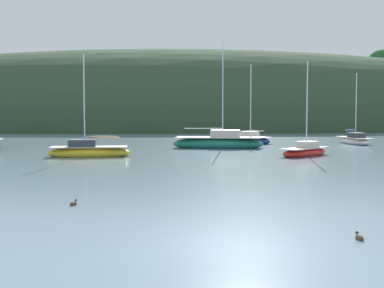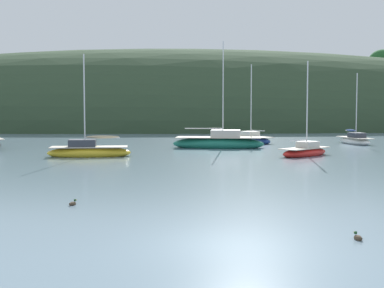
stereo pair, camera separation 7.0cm
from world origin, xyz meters
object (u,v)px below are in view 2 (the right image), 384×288
(sailboat_cream_ketch, at_px, (219,143))
(duck_lone_right, at_px, (358,238))
(sailboat_orange_cutter, at_px, (252,139))
(sailboat_teal_outer, at_px, (89,151))
(sailboat_navy_dinghy, at_px, (305,151))
(sailboat_yellow_far, at_px, (355,140))
(duck_lead, at_px, (73,204))

(sailboat_cream_ketch, bearing_deg, duck_lone_right, -88.80)
(sailboat_orange_cutter, xyz_separation_m, sailboat_teal_outer, (-13.73, -13.89, 0.03))
(sailboat_cream_ketch, bearing_deg, sailboat_orange_cutter, 58.77)
(sailboat_navy_dinghy, distance_m, sailboat_cream_ketch, 9.46)
(sailboat_orange_cutter, distance_m, duck_lone_right, 38.62)
(sailboat_orange_cutter, xyz_separation_m, sailboat_navy_dinghy, (1.63, -14.03, -0.02))
(sailboat_yellow_far, xyz_separation_m, sailboat_cream_ketch, (-13.23, -4.38, 0.12))
(sailboat_orange_cutter, height_order, sailboat_cream_ketch, sailboat_cream_ketch)
(sailboat_yellow_far, height_order, sailboat_navy_dinghy, sailboat_navy_dinghy)
(sailboat_yellow_far, bearing_deg, sailboat_teal_outer, -152.65)
(sailboat_navy_dinghy, xyz_separation_m, duck_lead, (-13.19, -19.00, -0.26))
(sailboat_teal_outer, relative_size, duck_lone_right, 17.30)
(sailboat_cream_ketch, bearing_deg, sailboat_navy_dinghy, -54.92)
(sailboat_yellow_far, height_order, duck_lone_right, sailboat_yellow_far)
(sailboat_teal_outer, relative_size, sailboat_cream_ketch, 0.79)
(sailboat_teal_outer, height_order, sailboat_navy_dinghy, sailboat_teal_outer)
(sailboat_navy_dinghy, bearing_deg, sailboat_cream_ketch, 125.08)
(sailboat_orange_cutter, relative_size, sailboat_navy_dinghy, 1.12)
(sailboat_orange_cutter, relative_size, duck_lead, 18.91)
(sailboat_teal_outer, height_order, sailboat_cream_ketch, sailboat_cream_ketch)
(sailboat_orange_cutter, bearing_deg, sailboat_teal_outer, -134.68)
(sailboat_navy_dinghy, xyz_separation_m, sailboat_cream_ketch, (-5.44, 7.74, 0.14))
(sailboat_yellow_far, bearing_deg, sailboat_orange_cutter, 168.55)
(sailboat_yellow_far, relative_size, duck_lead, 16.59)
(sailboat_yellow_far, relative_size, sailboat_navy_dinghy, 0.98)
(sailboat_yellow_far, height_order, sailboat_cream_ketch, sailboat_cream_ketch)
(sailboat_orange_cutter, bearing_deg, sailboat_cream_ketch, -121.23)
(sailboat_navy_dinghy, bearing_deg, sailboat_orange_cutter, 96.61)
(sailboat_orange_cutter, bearing_deg, sailboat_navy_dinghy, -83.39)
(sailboat_yellow_far, xyz_separation_m, duck_lead, (-20.98, -31.12, -0.28))
(sailboat_yellow_far, xyz_separation_m, duck_lone_right, (-12.56, -36.59, -0.28))
(sailboat_teal_outer, xyz_separation_m, duck_lone_right, (10.60, -24.61, -0.31))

